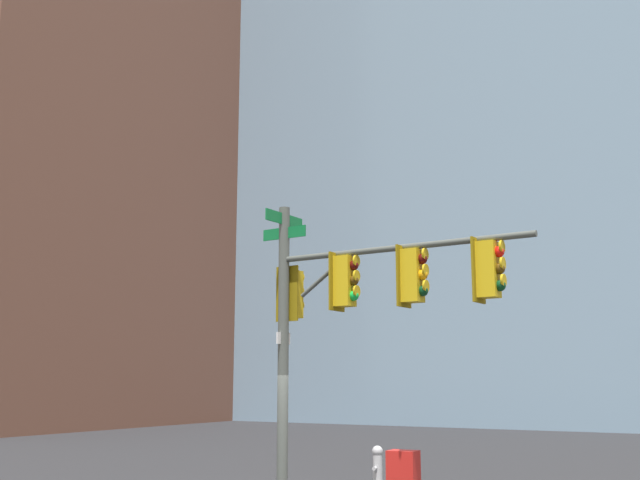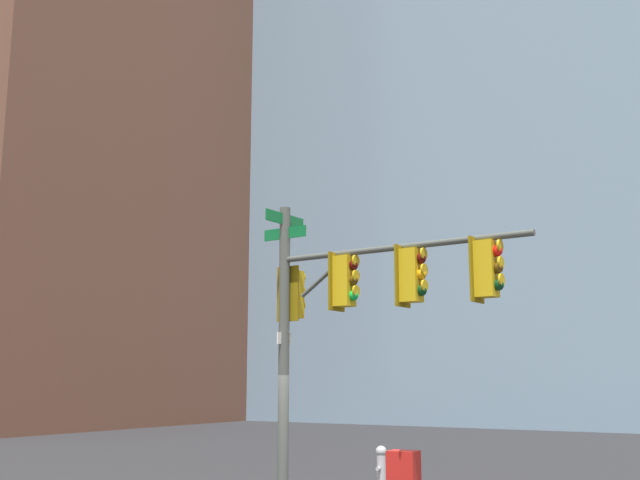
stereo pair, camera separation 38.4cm
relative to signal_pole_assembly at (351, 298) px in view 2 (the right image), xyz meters
The scene contains 5 objects.
signal_pole_assembly is the anchor object (origin of this frame).
fire_hydrant 5.19m from the signal_pole_assembly, 161.24° to the right, with size 0.34×0.26×0.87m.
newspaper_box 3.63m from the signal_pole_assembly, 141.22° to the left, with size 0.44×0.56×1.05m, color red.
building_brick_nearside 39.76m from the signal_pole_assembly, 124.76° to the right, with size 27.18×16.64×40.40m, color brown.
building_brick_farside 66.36m from the signal_pole_assembly, 136.10° to the right, with size 18.32×18.59×51.18m, color brown.
Camera 2 is at (12.77, 8.46, 2.38)m, focal length 42.81 mm.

